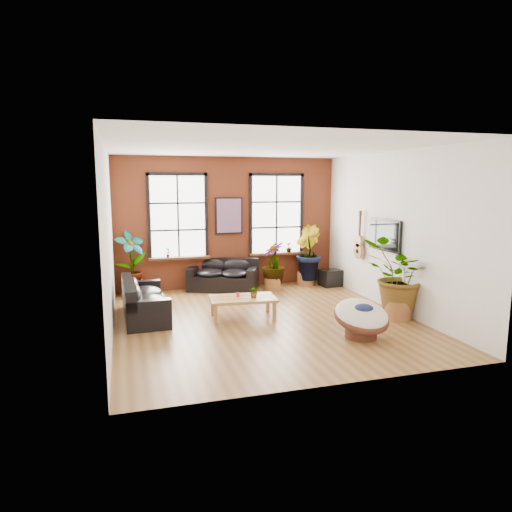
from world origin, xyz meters
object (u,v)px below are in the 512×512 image
(coffee_table, at_px, (243,300))
(papasan_chair, at_px, (362,317))
(sofa_back, at_px, (223,276))
(sofa_left, at_px, (142,301))

(coffee_table, relative_size, papasan_chair, 1.37)
(sofa_back, bearing_deg, sofa_left, -112.38)
(sofa_back, height_order, papasan_chair, sofa_back)
(sofa_left, relative_size, papasan_chair, 1.97)
(sofa_back, bearing_deg, papasan_chair, -46.21)
(coffee_table, bearing_deg, sofa_left, 169.10)
(sofa_back, relative_size, coffee_table, 1.38)
(sofa_left, xyz_separation_m, papasan_chair, (3.79, -2.41, 0.02))
(sofa_back, distance_m, sofa_left, 3.02)
(sofa_back, xyz_separation_m, coffee_table, (-0.16, -2.65, 0.02))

